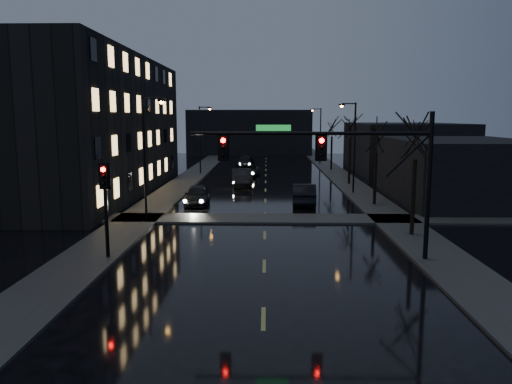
{
  "coord_description": "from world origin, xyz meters",
  "views": [
    {
      "loc": [
        0.09,
        -14.01,
        6.73
      ],
      "look_at": [
        -0.41,
        9.49,
        3.2
      ],
      "focal_mm": 35.0,
      "sensor_mm": 36.0,
      "label": 1
    }
  ],
  "objects_px": {
    "oncoming_car_a": "(197,195)",
    "oncoming_car_d": "(245,162)",
    "oncoming_car_c": "(248,171)",
    "lead_car": "(304,194)",
    "oncoming_car_b": "(242,178)"
  },
  "relations": [
    {
      "from": "oncoming_car_c",
      "to": "lead_car",
      "type": "height_order",
      "value": "lead_car"
    },
    {
      "from": "oncoming_car_c",
      "to": "lead_car",
      "type": "relative_size",
      "value": 0.98
    },
    {
      "from": "oncoming_car_a",
      "to": "oncoming_car_b",
      "type": "relative_size",
      "value": 0.88
    },
    {
      "from": "oncoming_car_c",
      "to": "oncoming_car_d",
      "type": "xyz_separation_m",
      "value": [
        -0.76,
        10.91,
        0.05
      ]
    },
    {
      "from": "oncoming_car_c",
      "to": "oncoming_car_d",
      "type": "distance_m",
      "value": 10.94
    },
    {
      "from": "oncoming_car_a",
      "to": "oncoming_car_d",
      "type": "height_order",
      "value": "oncoming_car_a"
    },
    {
      "from": "oncoming_car_c",
      "to": "lead_car",
      "type": "bearing_deg",
      "value": -68.63
    },
    {
      "from": "oncoming_car_a",
      "to": "oncoming_car_d",
      "type": "distance_m",
      "value": 29.33
    },
    {
      "from": "oncoming_car_a",
      "to": "oncoming_car_b",
      "type": "xyz_separation_m",
      "value": [
        2.92,
        10.73,
        0.07
      ]
    },
    {
      "from": "oncoming_car_a",
      "to": "lead_car",
      "type": "distance_m",
      "value": 8.31
    },
    {
      "from": "oncoming_car_b",
      "to": "oncoming_car_c",
      "type": "bearing_deg",
      "value": 81.12
    },
    {
      "from": "oncoming_car_d",
      "to": "lead_car",
      "type": "xyz_separation_m",
      "value": [
        5.81,
        -28.93,
        0.09
      ]
    },
    {
      "from": "oncoming_car_c",
      "to": "oncoming_car_d",
      "type": "relative_size",
      "value": 0.97
    },
    {
      "from": "oncoming_car_b",
      "to": "lead_car",
      "type": "bearing_deg",
      "value": -69.06
    },
    {
      "from": "oncoming_car_b",
      "to": "oncoming_car_d",
      "type": "distance_m",
      "value": 18.49
    }
  ]
}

